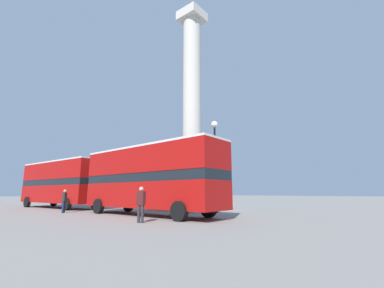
{
  "coord_description": "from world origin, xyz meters",
  "views": [
    {
      "loc": [
        14.38,
        -17.3,
        1.42
      ],
      "look_at": [
        0.0,
        0.0,
        5.68
      ],
      "focal_mm": 24.0,
      "sensor_mm": 36.0,
      "label": 1
    }
  ],
  "objects_px": {
    "monument_column": "(192,136)",
    "pedestrian_by_plinth": "(141,202)",
    "equestrian_statue": "(155,190)",
    "street_lamp": "(215,153)",
    "pedestrian_near_lamp": "(64,200)",
    "bus_b": "(150,177)",
    "bus_a": "(61,182)"
  },
  "relations": [
    {
      "from": "equestrian_statue",
      "to": "pedestrian_by_plinth",
      "type": "bearing_deg",
      "value": -24.92
    },
    {
      "from": "street_lamp",
      "to": "pedestrian_near_lamp",
      "type": "bearing_deg",
      "value": -139.53
    },
    {
      "from": "monument_column",
      "to": "pedestrian_by_plinth",
      "type": "relative_size",
      "value": 11.77
    },
    {
      "from": "bus_b",
      "to": "equestrian_statue",
      "type": "xyz_separation_m",
      "value": [
        -11.85,
        11.22,
        -0.63
      ]
    },
    {
      "from": "equestrian_statue",
      "to": "street_lamp",
      "type": "height_order",
      "value": "street_lamp"
    },
    {
      "from": "bus_a",
      "to": "equestrian_statue",
      "type": "height_order",
      "value": "equestrian_statue"
    },
    {
      "from": "pedestrian_near_lamp",
      "to": "equestrian_statue",
      "type": "bearing_deg",
      "value": -23.21
    },
    {
      "from": "street_lamp",
      "to": "pedestrian_by_plinth",
      "type": "bearing_deg",
      "value": -84.08
    },
    {
      "from": "equestrian_statue",
      "to": "pedestrian_near_lamp",
      "type": "height_order",
      "value": "equestrian_statue"
    },
    {
      "from": "monument_column",
      "to": "equestrian_statue",
      "type": "xyz_separation_m",
      "value": [
        -10.19,
        4.93,
        -4.7
      ]
    },
    {
      "from": "equestrian_statue",
      "to": "monument_column",
      "type": "bearing_deg",
      "value": -6.77
    },
    {
      "from": "pedestrian_by_plinth",
      "to": "street_lamp",
      "type": "bearing_deg",
      "value": 90.47
    },
    {
      "from": "bus_b",
      "to": "equestrian_statue",
      "type": "height_order",
      "value": "equestrian_statue"
    },
    {
      "from": "bus_b",
      "to": "pedestrian_by_plinth",
      "type": "height_order",
      "value": "bus_b"
    },
    {
      "from": "monument_column",
      "to": "bus_a",
      "type": "xyz_separation_m",
      "value": [
        -10.84,
        -6.35,
        -4.09
      ]
    },
    {
      "from": "bus_a",
      "to": "pedestrian_by_plinth",
      "type": "relative_size",
      "value": 6.43
    },
    {
      "from": "equestrian_statue",
      "to": "bus_b",
      "type": "bearing_deg",
      "value": -24.35
    },
    {
      "from": "bus_b",
      "to": "street_lamp",
      "type": "bearing_deg",
      "value": 67.2
    },
    {
      "from": "bus_a",
      "to": "monument_column",
      "type": "bearing_deg",
      "value": 27.33
    },
    {
      "from": "equestrian_statue",
      "to": "pedestrian_by_plinth",
      "type": "xyz_separation_m",
      "value": [
        14.58,
        -14.07,
        -0.81
      ]
    },
    {
      "from": "monument_column",
      "to": "bus_b",
      "type": "height_order",
      "value": "monument_column"
    },
    {
      "from": "street_lamp",
      "to": "pedestrian_by_plinth",
      "type": "height_order",
      "value": "street_lamp"
    },
    {
      "from": "bus_b",
      "to": "pedestrian_near_lamp",
      "type": "bearing_deg",
      "value": -158.75
    },
    {
      "from": "bus_a",
      "to": "bus_b",
      "type": "height_order",
      "value": "bus_b"
    },
    {
      "from": "monument_column",
      "to": "pedestrian_near_lamp",
      "type": "height_order",
      "value": "monument_column"
    },
    {
      "from": "street_lamp",
      "to": "pedestrian_near_lamp",
      "type": "xyz_separation_m",
      "value": [
        -8.26,
        -7.05,
        -3.38
      ]
    },
    {
      "from": "bus_a",
      "to": "bus_b",
      "type": "xyz_separation_m",
      "value": [
        12.51,
        0.07,
        0.01
      ]
    },
    {
      "from": "bus_b",
      "to": "street_lamp",
      "type": "xyz_separation_m",
      "value": [
        1.95,
        4.61,
        1.89
      ]
    },
    {
      "from": "pedestrian_near_lamp",
      "to": "pedestrian_by_plinth",
      "type": "relative_size",
      "value": 0.96
    },
    {
      "from": "monument_column",
      "to": "pedestrian_by_plinth",
      "type": "height_order",
      "value": "monument_column"
    },
    {
      "from": "bus_b",
      "to": "pedestrian_near_lamp",
      "type": "xyz_separation_m",
      "value": [
        -6.31,
        -2.44,
        -1.49
      ]
    },
    {
      "from": "monument_column",
      "to": "bus_a",
      "type": "bearing_deg",
      "value": -149.62
    }
  ]
}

